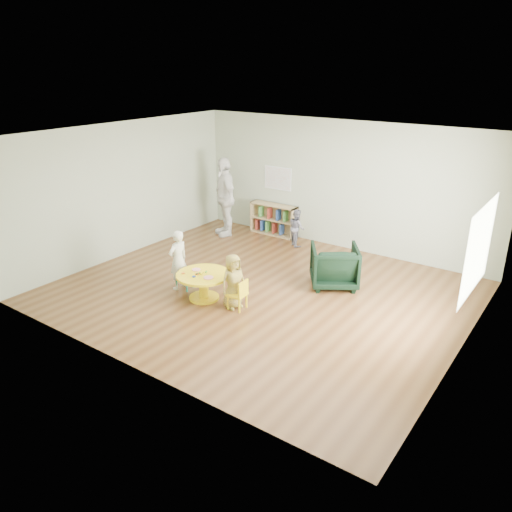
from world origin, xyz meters
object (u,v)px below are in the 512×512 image
at_px(armchair, 334,266).
at_px(child_left, 178,260).
at_px(kid_chair_left, 183,275).
at_px(adult_caretaker, 225,197).
at_px(bookshelf, 274,219).
at_px(child_right, 233,281).
at_px(toddler, 297,228).
at_px(activity_table, 204,282).
at_px(kid_chair_right, 239,294).

bearing_deg(armchair, child_left, 4.18).
bearing_deg(kid_chair_left, adult_caretaker, -167.52).
xyz_separation_m(bookshelf, child_left, (0.30, -3.61, 0.19)).
distance_m(child_right, toddler, 3.32).
bearing_deg(activity_table, toddler, 91.51).
distance_m(bookshelf, toddler, 0.95).
height_order(bookshelf, armchair, armchair).
xyz_separation_m(kid_chair_left, adult_caretaker, (-1.30, 2.87, 0.67)).
xyz_separation_m(child_left, adult_caretaker, (-1.24, 2.90, 0.38)).
bearing_deg(bookshelf, activity_table, -75.42).
bearing_deg(activity_table, child_right, 4.74).
bearing_deg(toddler, kid_chair_left, 118.42).
relative_size(child_right, toddler, 1.13).
bearing_deg(kid_chair_right, activity_table, 88.59).
distance_m(bookshelf, armchair, 3.15).
relative_size(activity_table, armchair, 1.11).
bearing_deg(armchair, toddler, -74.60).
relative_size(armchair, toddler, 1.02).
height_order(activity_table, kid_chair_left, activity_table).
relative_size(kid_chair_right, adult_caretaker, 0.28).
relative_size(kid_chair_left, bookshelf, 0.42).
bearing_deg(bookshelf, armchair, -35.69).
height_order(kid_chair_left, bookshelf, bookshelf).
bearing_deg(adult_caretaker, activity_table, -24.33).
bearing_deg(child_right, activity_table, 113.93).
xyz_separation_m(activity_table, kid_chair_left, (-0.60, 0.10, -0.06)).
bearing_deg(kid_chair_right, adult_caretaker, 37.35).
relative_size(activity_table, kid_chair_left, 1.91).
relative_size(kid_chair_left, child_right, 0.52).
bearing_deg(bookshelf, kid_chair_left, -84.28).
bearing_deg(activity_table, kid_chair_right, 3.34).
bearing_deg(kid_chair_right, bookshelf, 20.40).
height_order(kid_chair_right, adult_caretaker, adult_caretaker).
relative_size(bookshelf, child_right, 1.26).
relative_size(activity_table, toddler, 1.13).
bearing_deg(toddler, child_right, 139.80).
xyz_separation_m(child_left, child_right, (1.28, -0.02, -0.08)).
xyz_separation_m(kid_chair_left, toddler, (0.51, 3.20, 0.16)).
bearing_deg(adult_caretaker, child_right, -16.11).
bearing_deg(kid_chair_right, toddler, 9.66).
distance_m(armchair, child_right, 2.04).
bearing_deg(child_right, kid_chair_left, 106.93).
distance_m(kid_chair_right, adult_caretaker, 4.00).
bearing_deg(armchair, kid_chair_left, 4.41).
relative_size(activity_table, child_right, 1.00).
relative_size(kid_chair_left, adult_caretaker, 0.27).
bearing_deg(bookshelf, adult_caretaker, -143.14).
relative_size(bookshelf, armchair, 1.39).
height_order(kid_chair_left, child_left, child_left).
bearing_deg(child_left, kid_chair_right, 93.86).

